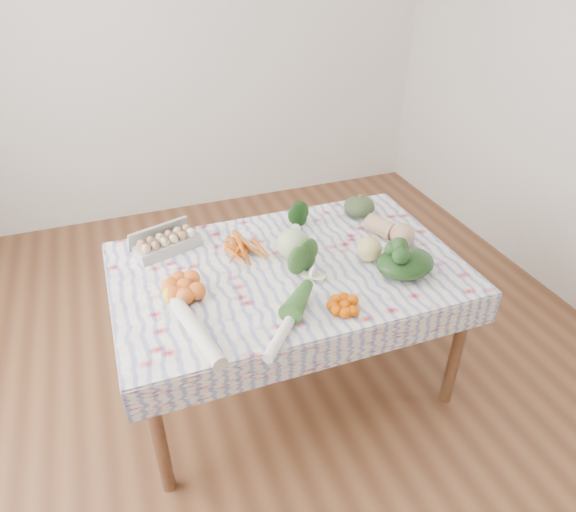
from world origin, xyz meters
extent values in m
plane|color=brown|center=(0.00, 0.00, 0.00)|extent=(4.50, 4.50, 0.00)
cube|color=silver|center=(0.00, 2.25, 1.40)|extent=(4.00, 0.04, 2.80)
cube|color=brown|center=(0.00, 0.00, 0.73)|extent=(1.60, 1.00, 0.04)
cylinder|color=brown|center=(-0.74, -0.44, 0.35)|extent=(0.06, 0.06, 0.71)
cylinder|color=brown|center=(0.74, -0.44, 0.35)|extent=(0.06, 0.06, 0.71)
cylinder|color=brown|center=(-0.74, 0.44, 0.35)|extent=(0.06, 0.06, 0.71)
cylinder|color=brown|center=(0.74, 0.44, 0.35)|extent=(0.06, 0.06, 0.71)
cube|color=white|center=(0.00, 0.00, 0.76)|extent=(1.66, 1.06, 0.01)
cube|color=#A6A5A0|center=(-0.52, 0.33, 0.80)|extent=(0.34, 0.22, 0.09)
cube|color=#C7540F|center=(-0.16, 0.19, 0.78)|extent=(0.28, 0.26, 0.05)
ellipsoid|color=black|center=(0.16, 0.31, 0.82)|extent=(0.17, 0.16, 0.12)
ellipsoid|color=#354927|center=(0.55, 0.34, 0.82)|extent=(0.20, 0.20, 0.11)
sphere|color=#A3BD81|center=(0.05, 0.06, 0.84)|extent=(0.20, 0.20, 0.16)
ellipsoid|color=tan|center=(0.59, 0.05, 0.82)|extent=(0.22, 0.30, 0.13)
cube|color=orange|center=(-0.51, -0.05, 0.80)|extent=(0.27, 0.27, 0.09)
ellipsoid|color=#28511E|center=(0.04, -0.10, 0.81)|extent=(0.20, 0.20, 0.11)
cube|color=#D95200|center=(0.11, -0.39, 0.79)|extent=(0.23, 0.23, 0.05)
sphere|color=#CBBE6D|center=(0.39, -0.08, 0.82)|extent=(0.16, 0.16, 0.12)
ellipsoid|color=black|center=(0.49, -0.25, 0.82)|extent=(0.33, 0.29, 0.12)
cylinder|color=silver|center=(-0.52, -0.35, 0.79)|extent=(0.15, 0.45, 0.06)
cylinder|color=white|center=(-0.15, -0.41, 0.79)|extent=(0.34, 0.37, 0.05)
camera|label=1|loc=(-0.71, -1.92, 2.17)|focal=32.00mm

